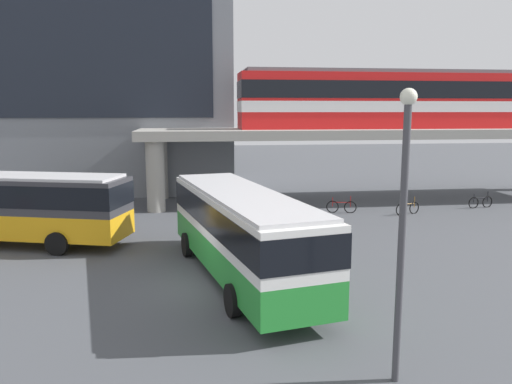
{
  "coord_description": "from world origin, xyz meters",
  "views": [
    {
      "loc": [
        -0.48,
        -16.81,
        6.06
      ],
      "look_at": [
        2.65,
        6.55,
        2.2
      ],
      "focal_mm": 35.26,
      "sensor_mm": 36.0,
      "label": 1
    }
  ],
  "objects_px": {
    "station_building": "(37,54)",
    "bicycle_red": "(341,207)",
    "bus_main": "(241,226)",
    "bus_secondary": "(7,202)",
    "bicycle_black": "(481,202)",
    "pedestrian_by_bike_rack": "(257,207)",
    "train": "(381,99)",
    "bicycle_brown": "(408,208)"
  },
  "relations": [
    {
      "from": "bus_main",
      "to": "pedestrian_by_bike_rack",
      "type": "height_order",
      "value": "bus_main"
    },
    {
      "from": "bus_secondary",
      "to": "bus_main",
      "type": "bearing_deg",
      "value": -31.63
    },
    {
      "from": "station_building",
      "to": "pedestrian_by_bike_rack",
      "type": "height_order",
      "value": "station_building"
    },
    {
      "from": "bus_main",
      "to": "bicycle_red",
      "type": "relative_size",
      "value": 6.51
    },
    {
      "from": "train",
      "to": "bicycle_brown",
      "type": "distance_m",
      "value": 8.28
    },
    {
      "from": "train",
      "to": "bicycle_brown",
      "type": "xyz_separation_m",
      "value": [
        -0.18,
        -5.2,
        -6.44
      ]
    },
    {
      "from": "bus_secondary",
      "to": "train",
      "type": "bearing_deg",
      "value": 23.51
    },
    {
      "from": "bicycle_brown",
      "to": "bicycle_black",
      "type": "height_order",
      "value": "same"
    },
    {
      "from": "bus_main",
      "to": "bicycle_brown",
      "type": "bearing_deg",
      "value": 42.82
    },
    {
      "from": "station_building",
      "to": "bicycle_brown",
      "type": "bearing_deg",
      "value": -29.48
    },
    {
      "from": "bus_main",
      "to": "bicycle_black",
      "type": "relative_size",
      "value": 6.38
    },
    {
      "from": "station_building",
      "to": "bus_main",
      "type": "height_order",
      "value": "station_building"
    },
    {
      "from": "pedestrian_by_bike_rack",
      "to": "bus_secondary",
      "type": "bearing_deg",
      "value": -164.97
    },
    {
      "from": "bicycle_black",
      "to": "pedestrian_by_bike_rack",
      "type": "relative_size",
      "value": 1.02
    },
    {
      "from": "bus_main",
      "to": "bicycle_red",
      "type": "bearing_deg",
      "value": 57.08
    },
    {
      "from": "bus_main",
      "to": "bus_secondary",
      "type": "bearing_deg",
      "value": 148.37
    },
    {
      "from": "train",
      "to": "bus_secondary",
      "type": "xyz_separation_m",
      "value": [
        -21.0,
        -9.14,
        -4.81
      ]
    },
    {
      "from": "bus_secondary",
      "to": "bicycle_brown",
      "type": "height_order",
      "value": "bus_secondary"
    },
    {
      "from": "station_building",
      "to": "bicycle_brown",
      "type": "xyz_separation_m",
      "value": [
        23.81,
        -13.46,
        -9.9
      ]
    },
    {
      "from": "bicycle_red",
      "to": "bus_main",
      "type": "bearing_deg",
      "value": -122.92
    },
    {
      "from": "train",
      "to": "bicycle_black",
      "type": "height_order",
      "value": "train"
    },
    {
      "from": "bus_main",
      "to": "pedestrian_by_bike_rack",
      "type": "bearing_deg",
      "value": 78.61
    },
    {
      "from": "station_building",
      "to": "bicycle_black",
      "type": "height_order",
      "value": "station_building"
    },
    {
      "from": "station_building",
      "to": "train",
      "type": "distance_m",
      "value": 25.61
    },
    {
      "from": "station_building",
      "to": "pedestrian_by_bike_rack",
      "type": "xyz_separation_m",
      "value": [
        14.82,
        -14.22,
        -9.44
      ]
    },
    {
      "from": "bus_main",
      "to": "pedestrian_by_bike_rack",
      "type": "relative_size",
      "value": 6.53
    },
    {
      "from": "bicycle_red",
      "to": "pedestrian_by_bike_rack",
      "type": "relative_size",
      "value": 1.0
    },
    {
      "from": "bus_main",
      "to": "bicycle_black",
      "type": "xyz_separation_m",
      "value": [
        16.26,
        11.39,
        -1.63
      ]
    },
    {
      "from": "station_building",
      "to": "bicycle_black",
      "type": "xyz_separation_m",
      "value": [
        29.21,
        -12.14,
        -9.9
      ]
    },
    {
      "from": "train",
      "to": "bicycle_brown",
      "type": "height_order",
      "value": "train"
    },
    {
      "from": "station_building",
      "to": "bicycle_red",
      "type": "xyz_separation_m",
      "value": [
        20.12,
        -12.44,
        -9.9
      ]
    },
    {
      "from": "bicycle_brown",
      "to": "bicycle_black",
      "type": "bearing_deg",
      "value": 13.72
    },
    {
      "from": "bicycle_brown",
      "to": "bicycle_red",
      "type": "distance_m",
      "value": 3.83
    },
    {
      "from": "bus_secondary",
      "to": "pedestrian_by_bike_rack",
      "type": "bearing_deg",
      "value": 15.03
    },
    {
      "from": "bus_secondary",
      "to": "pedestrian_by_bike_rack",
      "type": "distance_m",
      "value": 12.31
    },
    {
      "from": "pedestrian_by_bike_rack",
      "to": "bus_main",
      "type": "bearing_deg",
      "value": -101.39
    },
    {
      "from": "train",
      "to": "bus_main",
      "type": "height_order",
      "value": "train"
    },
    {
      "from": "bus_main",
      "to": "bicycle_brown",
      "type": "height_order",
      "value": "bus_main"
    },
    {
      "from": "bicycle_red",
      "to": "pedestrian_by_bike_rack",
      "type": "distance_m",
      "value": 5.61
    },
    {
      "from": "bicycle_brown",
      "to": "pedestrian_by_bike_rack",
      "type": "distance_m",
      "value": 9.04
    },
    {
      "from": "station_building",
      "to": "train",
      "type": "height_order",
      "value": "station_building"
    },
    {
      "from": "train",
      "to": "bus_secondary",
      "type": "relative_size",
      "value": 1.69
    }
  ]
}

